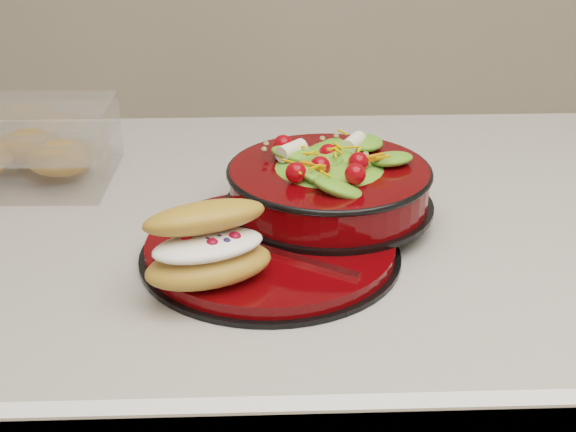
{
  "coord_description": "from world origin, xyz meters",
  "views": [
    {
      "loc": [
        -0.06,
        -0.88,
        1.32
      ],
      "look_at": [
        -0.03,
        -0.09,
        0.94
      ],
      "focal_mm": 50.0,
      "sensor_mm": 36.0,
      "label": 1
    }
  ],
  "objects_px": {
    "dinner_plate": "(271,249)",
    "pastry_box": "(18,147)",
    "salad_bowl": "(329,178)",
    "croissant": "(209,245)",
    "fork": "(284,255)"
  },
  "relations": [
    {
      "from": "croissant",
      "to": "salad_bowl",
      "type": "bearing_deg",
      "value": 30.4
    },
    {
      "from": "salad_bowl",
      "to": "croissant",
      "type": "distance_m",
      "value": 0.21
    },
    {
      "from": "salad_bowl",
      "to": "pastry_box",
      "type": "height_order",
      "value": "salad_bowl"
    },
    {
      "from": "salad_bowl",
      "to": "pastry_box",
      "type": "xyz_separation_m",
      "value": [
        -0.4,
        0.15,
        -0.01
      ]
    },
    {
      "from": "dinner_plate",
      "to": "pastry_box",
      "type": "distance_m",
      "value": 0.41
    },
    {
      "from": "fork",
      "to": "pastry_box",
      "type": "bearing_deg",
      "value": 84.85
    },
    {
      "from": "croissant",
      "to": "pastry_box",
      "type": "bearing_deg",
      "value": 109.83
    },
    {
      "from": "salad_bowl",
      "to": "croissant",
      "type": "bearing_deg",
      "value": -128.88
    },
    {
      "from": "dinner_plate",
      "to": "croissant",
      "type": "distance_m",
      "value": 0.11
    },
    {
      "from": "dinner_plate",
      "to": "pastry_box",
      "type": "height_order",
      "value": "pastry_box"
    },
    {
      "from": "dinner_plate",
      "to": "fork",
      "type": "bearing_deg",
      "value": -69.56
    },
    {
      "from": "salad_bowl",
      "to": "fork",
      "type": "relative_size",
      "value": 1.72
    },
    {
      "from": "fork",
      "to": "pastry_box",
      "type": "relative_size",
      "value": 0.58
    },
    {
      "from": "croissant",
      "to": "fork",
      "type": "distance_m",
      "value": 0.09
    },
    {
      "from": "croissant",
      "to": "fork",
      "type": "xyz_separation_m",
      "value": [
        0.07,
        0.04,
        -0.03
      ]
    }
  ]
}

